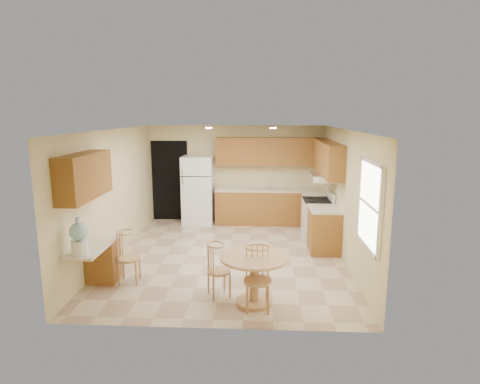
{
  "coord_description": "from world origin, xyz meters",
  "views": [
    {
      "loc": [
        0.63,
        -7.59,
        2.8
      ],
      "look_at": [
        0.23,
        0.3,
        1.25
      ],
      "focal_mm": 30.0,
      "sensor_mm": 36.0,
      "label": 1
    }
  ],
  "objects_px": {
    "stove": "(318,219)",
    "chair_table_a": "(218,266)",
    "dining_table": "(254,273)",
    "chair_desk": "(127,254)",
    "refrigerator": "(198,190)",
    "water_crock": "(79,238)",
    "chair_table_b": "(258,275)"
  },
  "relations": [
    {
      "from": "chair_table_b",
      "to": "chair_desk",
      "type": "xyz_separation_m",
      "value": [
        -2.15,
        0.86,
        -0.03
      ]
    },
    {
      "from": "refrigerator",
      "to": "water_crock",
      "type": "bearing_deg",
      "value": -103.08
    },
    {
      "from": "refrigerator",
      "to": "chair_table_b",
      "type": "bearing_deg",
      "value": -71.65
    },
    {
      "from": "dining_table",
      "to": "chair_desk",
      "type": "distance_m",
      "value": 2.19
    },
    {
      "from": "stove",
      "to": "chair_table_a",
      "type": "xyz_separation_m",
      "value": [
        -1.92,
        -3.03,
        0.04
      ]
    },
    {
      "from": "chair_table_a",
      "to": "water_crock",
      "type": "distance_m",
      "value": 2.09
    },
    {
      "from": "chair_table_b",
      "to": "stove",
      "type": "bearing_deg",
      "value": -113.53
    },
    {
      "from": "chair_table_b",
      "to": "water_crock",
      "type": "height_order",
      "value": "water_crock"
    },
    {
      "from": "refrigerator",
      "to": "stove",
      "type": "distance_m",
      "value": 3.15
    },
    {
      "from": "stove",
      "to": "chair_table_b",
      "type": "distance_m",
      "value": 3.71
    },
    {
      "from": "stove",
      "to": "refrigerator",
      "type": "bearing_deg",
      "value": 157.01
    },
    {
      "from": "refrigerator",
      "to": "water_crock",
      "type": "height_order",
      "value": "refrigerator"
    },
    {
      "from": "water_crock",
      "to": "chair_table_b",
      "type": "bearing_deg",
      "value": -3.71
    },
    {
      "from": "dining_table",
      "to": "chair_desk",
      "type": "xyz_separation_m",
      "value": [
        -2.1,
        0.6,
        0.04
      ]
    },
    {
      "from": "stove",
      "to": "chair_table_a",
      "type": "height_order",
      "value": "stove"
    },
    {
      "from": "stove",
      "to": "chair_table_a",
      "type": "relative_size",
      "value": 1.3
    },
    {
      "from": "chair_table_a",
      "to": "chair_desk",
      "type": "distance_m",
      "value": 1.61
    },
    {
      "from": "stove",
      "to": "chair_desk",
      "type": "bearing_deg",
      "value": -143.15
    },
    {
      "from": "dining_table",
      "to": "chair_table_a",
      "type": "distance_m",
      "value": 0.58
    },
    {
      "from": "dining_table",
      "to": "chair_table_a",
      "type": "xyz_separation_m",
      "value": [
        -0.55,
        0.17,
        0.02
      ]
    },
    {
      "from": "stove",
      "to": "water_crock",
      "type": "distance_m",
      "value": 5.16
    },
    {
      "from": "refrigerator",
      "to": "chair_desk",
      "type": "bearing_deg",
      "value": -98.91
    },
    {
      "from": "stove",
      "to": "dining_table",
      "type": "xyz_separation_m",
      "value": [
        -1.37,
        -3.2,
        0.02
      ]
    },
    {
      "from": "dining_table",
      "to": "chair_desk",
      "type": "bearing_deg",
      "value": 164.15
    },
    {
      "from": "stove",
      "to": "chair_desk",
      "type": "relative_size",
      "value": 1.24
    },
    {
      "from": "stove",
      "to": "chair_table_a",
      "type": "bearing_deg",
      "value": -122.34
    },
    {
      "from": "chair_desk",
      "to": "water_crock",
      "type": "distance_m",
      "value": 0.96
    },
    {
      "from": "stove",
      "to": "chair_table_b",
      "type": "height_order",
      "value": "stove"
    },
    {
      "from": "chair_desk",
      "to": "chair_table_a",
      "type": "bearing_deg",
      "value": 69.86
    },
    {
      "from": "chair_table_a",
      "to": "water_crock",
      "type": "relative_size",
      "value": 1.51
    },
    {
      "from": "water_crock",
      "to": "chair_table_a",
      "type": "bearing_deg",
      "value": 7.6
    },
    {
      "from": "dining_table",
      "to": "chair_table_b",
      "type": "height_order",
      "value": "chair_table_b"
    }
  ]
}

